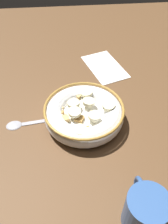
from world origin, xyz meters
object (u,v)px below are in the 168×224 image
(spoon, at_px, (25,123))
(folded_napkin, at_px, (105,67))
(coffee_mug, at_px, (145,211))
(cereal_bowl, at_px, (84,113))

(spoon, xyz_separation_m, folded_napkin, (0.21, -0.22, -0.00))
(coffee_mug, bearing_deg, cereal_bowl, 17.68)
(cereal_bowl, xyz_separation_m, coffee_mug, (-0.24, -0.08, 0.01))
(cereal_bowl, relative_size, spoon, 1.17)
(folded_napkin, bearing_deg, spoon, 133.14)
(cereal_bowl, bearing_deg, folded_napkin, -21.54)
(cereal_bowl, height_order, folded_napkin, cereal_bowl)
(spoon, relative_size, coffee_mug, 1.66)
(cereal_bowl, relative_size, coffee_mug, 1.94)
(cereal_bowl, distance_m, folded_napkin, 0.23)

